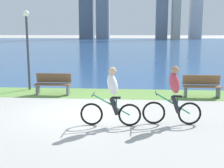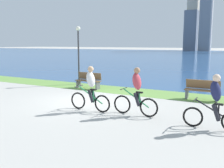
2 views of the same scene
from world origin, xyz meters
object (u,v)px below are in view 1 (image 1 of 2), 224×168
object	(u,v)px
bench_far_along_path	(202,86)
lamppost_tall	(27,38)
cyclist_trailing	(173,96)
cyclist_lead	(112,97)
bench_near_path	(53,84)

from	to	relation	value
bench_far_along_path	lamppost_tall	xyz separation A→B (m)	(-7.56, 1.03, 1.91)
cyclist_trailing	bench_far_along_path	world-z (taller)	cyclist_trailing
cyclist_lead	bench_far_along_path	bearing A→B (deg)	49.79
cyclist_trailing	lamppost_tall	distance (m)	7.76
bench_far_along_path	cyclist_trailing	bearing A→B (deg)	-113.43
cyclist_trailing	bench_far_along_path	size ratio (longest dim) A/B	1.14
cyclist_lead	cyclist_trailing	size ratio (longest dim) A/B	1.02
bench_near_path	bench_far_along_path	world-z (taller)	same
lamppost_tall	cyclist_trailing	bearing A→B (deg)	-38.61
cyclist_lead	cyclist_trailing	bearing A→B (deg)	8.39
bench_near_path	bench_far_along_path	xyz separation A→B (m)	(6.17, -0.03, 0.00)
cyclist_lead	bench_near_path	distance (m)	4.91
bench_far_along_path	bench_near_path	bearing A→B (deg)	179.74
cyclist_lead	bench_far_along_path	size ratio (longest dim) A/B	1.17
cyclist_trailing	lamppost_tall	bearing A→B (deg)	141.39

